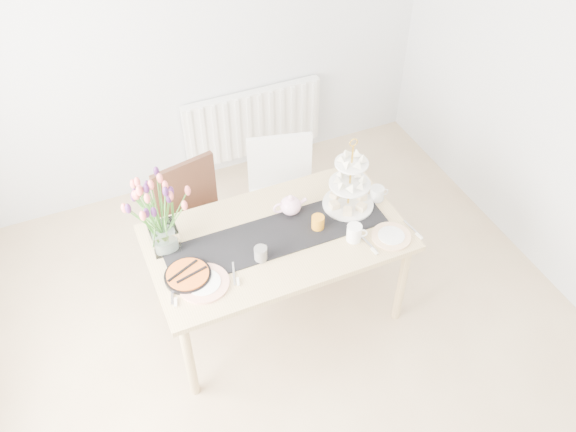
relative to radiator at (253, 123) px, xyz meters
name	(u,v)px	position (x,y,z in m)	size (l,w,h in m)	color
room_shell	(313,242)	(-0.50, -2.19, 0.85)	(4.50, 4.50, 4.50)	tan
radiator	(253,123)	(0.00, 0.00, 0.00)	(1.20, 0.08, 0.60)	white
dining_table	(277,244)	(-0.44, -1.59, 0.22)	(1.60, 0.90, 0.75)	tan
chair_brown	(197,216)	(-0.81, -1.01, 0.09)	(0.54, 0.54, 0.93)	#371E14
chair_white	(283,190)	(-0.15, -1.00, 0.10)	(0.56, 0.56, 0.94)	white
table_runner	(277,235)	(-0.44, -1.59, 0.30)	(1.40, 0.35, 0.01)	black
tulip_vase	(158,208)	(-1.10, -1.40, 0.63)	(0.60, 0.60, 0.51)	silver
cake_stand	(349,190)	(0.09, -1.52, 0.44)	(0.33, 0.33, 0.49)	gold
teapot	(291,206)	(-0.28, -1.43, 0.37)	(0.22, 0.18, 0.14)	white
cream_jug	(377,193)	(0.29, -1.53, 0.35)	(0.09, 0.09, 0.09)	silver
tart_tin	(188,275)	(-1.05, -1.69, 0.32)	(0.28, 0.28, 0.03)	black
mug_grey	(261,254)	(-0.61, -1.73, 0.35)	(0.08, 0.08, 0.09)	slate
mug_white	(354,233)	(-0.02, -1.80, 0.36)	(0.09, 0.09, 0.11)	white
mug_orange	(318,223)	(-0.18, -1.63, 0.35)	(0.08, 0.08, 0.10)	orange
plate_left	(203,283)	(-0.98, -1.78, 0.31)	(0.30, 0.30, 0.02)	silver
plate_right	(391,236)	(0.20, -1.88, 0.31)	(0.25, 0.25, 0.01)	white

